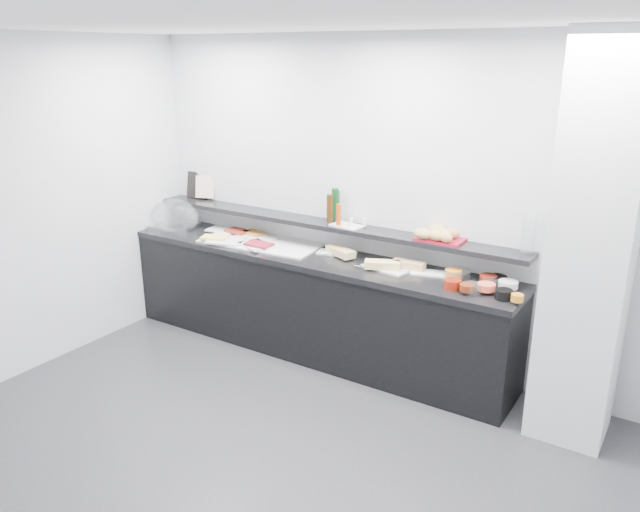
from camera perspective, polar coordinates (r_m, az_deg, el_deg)
The scene contains 58 objects.
ground at distance 4.14m, azimuth -5.94°, elevation -19.86°, with size 5.00×5.00×0.00m, color #2D2D30.
back_wall at distance 5.11m, azimuth 7.62°, elevation 4.50°, with size 5.00×0.02×2.70m, color #BABCC2.
ceiling at distance 3.27m, azimuth -7.57°, elevation 20.75°, with size 5.00×5.00×0.00m, color white.
column at distance 4.37m, azimuth 23.61°, elevation 0.75°, with size 0.50×0.50×2.70m, color silver.
buffet_cabinet at distance 5.48m, azimuth -0.79°, elevation -4.59°, with size 3.60×0.60×0.85m, color black.
counter_top at distance 5.32m, azimuth -0.82°, elevation -0.12°, with size 3.62×0.62×0.05m, color black.
wall_shelf at distance 5.39m, azimuth 0.20°, elevation 2.95°, with size 3.60×0.25×0.04m, color black.
cloche_base at distance 6.30m, azimuth -13.25°, elevation 2.73°, with size 0.45×0.30×0.04m, color silver.
cloche_dome at distance 6.22m, azimuth -13.16°, elevation 3.54°, with size 0.49×0.32×0.34m, color white.
linen_runner at distance 5.65m, azimuth -5.35°, elevation 1.25°, with size 1.10×0.52×0.01m, color silver.
platter_meat_a at distance 6.04m, azimuth -8.88°, elevation 2.38°, with size 0.29×0.19×0.01m, color white.
food_meat_a at distance 5.91m, azimuth -7.56°, elevation 2.27°, with size 0.23×0.14×0.02m, color maroon.
platter_salmon at distance 5.75m, azimuth -5.93°, elevation 1.70°, with size 0.34×0.23×0.01m, color white.
food_salmon at distance 5.84m, azimuth -6.06°, elevation 2.13°, with size 0.20×0.13×0.02m, color orange.
platter_cheese at distance 5.67m, azimuth -8.58°, elevation 1.34°, with size 0.32×0.22×0.01m, color white.
food_cheese at distance 5.74m, azimuth -9.63°, elevation 1.68°, with size 0.23×0.15×0.02m, color #FFD063.
platter_meat_b at distance 5.52m, azimuth -5.85°, elevation 1.00°, with size 0.32×0.21×0.01m, color white.
food_meat_b at distance 5.48m, azimuth -5.61°, elevation 1.08°, with size 0.24×0.15×0.02m, color maroon.
sandwich_plate_left at distance 5.32m, azimuth 1.55°, elevation 0.26°, with size 0.33×0.14×0.01m, color white.
sandwich_food_left at distance 5.25m, azimuth 1.90°, elevation 0.42°, with size 0.29×0.11×0.06m, color #D4B86F.
tongs_left at distance 5.27m, azimuth 0.95°, elevation 0.21°, with size 0.01×0.01×0.16m, color #B4B6BB.
sandwich_plate_mid at distance 4.97m, azimuth 5.97°, elevation -1.16°, with size 0.38×0.16×0.01m, color silver.
sandwich_food_mid at distance 4.94m, azimuth 5.73°, elevation -0.80°, with size 0.28×0.11×0.06m, color #DDC174.
tongs_mid at distance 4.95m, azimuth 3.98°, elevation -1.04°, with size 0.01×0.01×0.16m, color #B1B2B8.
sandwich_plate_right at distance 4.92m, azimuth 10.21°, elevation -1.57°, with size 0.33×0.14×0.01m, color white.
sandwich_food_right at distance 4.97m, azimuth 8.10°, elevation -0.78°, with size 0.26×0.10×0.06m, color tan.
tongs_right at distance 4.91m, azimuth 7.20°, elevation -1.31°, with size 0.01×0.01×0.16m, color #AAAEB1.
bowl_glass_fruit at distance 4.86m, azimuth 12.44°, elevation -1.63°, with size 0.19×0.19×0.07m, color white.
fill_glass_fruit at distance 4.84m, azimuth 12.14°, elevation -1.51°, with size 0.12×0.12×0.05m, color orange.
bowl_black_jam at distance 4.80m, azimuth 15.85°, elevation -2.13°, with size 0.15×0.15×0.07m, color black.
fill_black_jam at distance 4.78m, azimuth 15.15°, elevation -1.99°, with size 0.13×0.13×0.05m, color #63180E.
bowl_glass_cream at distance 4.75m, azimuth 15.76°, elevation -2.33°, with size 0.19×0.19×0.07m, color silver.
fill_glass_cream at distance 4.70m, azimuth 16.81°, elevation -2.50°, with size 0.14×0.14×0.05m, color silver.
bowl_red_jam at distance 4.64m, azimuth 12.02°, elevation -2.55°, with size 0.12×0.12×0.07m, color maroon.
fill_red_jam at distance 4.56m, azimuth 13.31°, elevation -2.83°, with size 0.11×0.11×0.05m, color #5B1F0D.
bowl_glass_salmon at distance 4.59m, azimuth 13.70°, elevation -2.91°, with size 0.14×0.14×0.07m, color white.
fill_glass_salmon at distance 4.61m, azimuth 14.96°, elevation -2.74°, with size 0.13×0.13×0.05m, color #F65D3C.
bowl_black_fruit at distance 4.54m, azimuth 16.45°, elevation -3.39°, with size 0.12×0.12×0.07m, color black.
fill_black_fruit at distance 4.47m, azimuth 17.59°, elevation -3.66°, with size 0.08×0.08×0.05m, color orange.
framed_print at distance 6.37m, azimuth -11.16°, elevation 6.39°, with size 0.22×0.02×0.26m, color black.
print_art at distance 6.27m, azimuth -10.48°, elevation 6.24°, with size 0.19×0.00×0.22m, color #CCA693.
condiment_tray at distance 5.24m, azimuth 2.49°, elevation 2.79°, with size 0.27×0.16×0.01m, color white.
bottle_green_a at distance 5.35m, azimuth 1.51°, elevation 4.63°, with size 0.05×0.05×0.26m, color #0E3417.
bottle_brown at distance 5.30m, azimuth 0.90°, elevation 4.38°, with size 0.05×0.05×0.24m, color #371F0A.
bottle_green_b at distance 5.36m, azimuth 1.38°, elevation 4.75°, with size 0.06×0.06×0.28m, color #0F3911.
bottle_hot at distance 5.21m, azimuth 1.72°, elevation 3.79°, with size 0.04×0.04×0.18m, color #BD3C0D.
shaker_salt at distance 5.20m, azimuth 2.86°, elevation 3.12°, with size 0.03×0.03×0.07m, color white.
shaker_pepper at distance 5.19m, azimuth 4.12°, elevation 3.08°, with size 0.03×0.03×0.07m, color white.
bread_tray at distance 4.93m, azimuth 10.96°, elevation 1.54°, with size 0.36×0.25×0.02m, color maroon.
bread_roll_nw at distance 4.97m, azimuth 10.51°, elevation 2.30°, with size 0.14×0.09×0.08m, color #AB8941.
bread_roll_n at distance 4.99m, azimuth 10.71°, elevation 2.36°, with size 0.14×0.09×0.08m, color tan.
bread_roll_ne at distance 4.92m, azimuth 11.82°, elevation 2.05°, with size 0.15×0.09×0.08m, color #B17D43.
bread_roll_sw at distance 4.87m, azimuth 9.41°, elevation 2.03°, with size 0.16×0.10×0.08m, color tan.
bread_roll_s at distance 4.84m, azimuth 10.54°, elevation 1.87°, with size 0.14×0.09×0.08m, color #BB9147.
bread_roll_se at distance 4.80m, azimuth 11.42°, elevation 1.69°, with size 0.12×0.08×0.08m, color #D58A51.
bread_roll_midw at distance 4.89m, azimuth 11.21°, elevation 2.00°, with size 0.13×0.08×0.08m, color tan.
bread_roll_mide at distance 4.90m, azimuth 11.08°, elevation 2.05°, with size 0.15×0.09×0.08m, color #AE8242.
carafe at distance 4.71m, azimuth 18.56°, elevation 1.89°, with size 0.10×0.10×0.30m, color white.
Camera 1 is at (2.09, -2.51, 2.54)m, focal length 35.00 mm.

